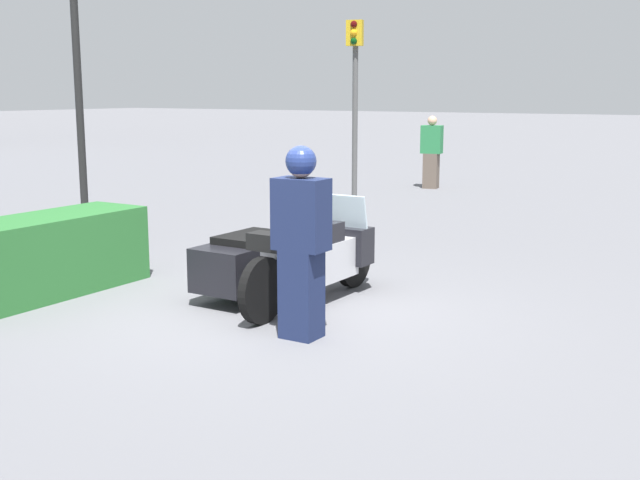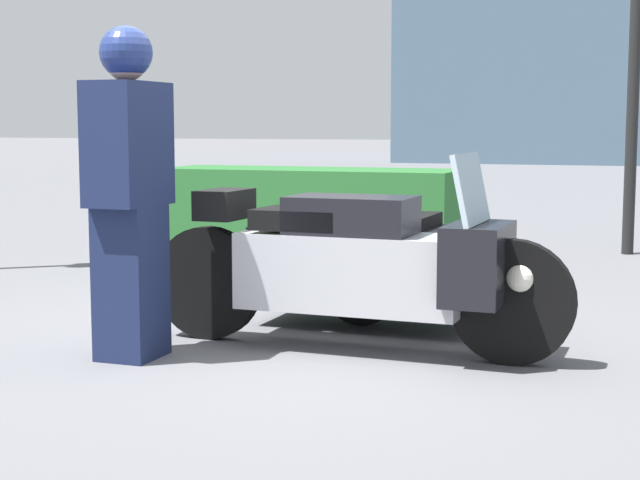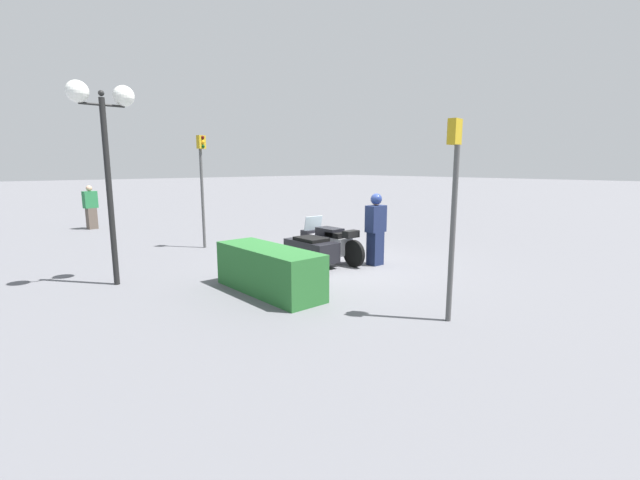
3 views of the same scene
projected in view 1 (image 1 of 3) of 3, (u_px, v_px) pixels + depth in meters
The scene contains 7 objects.
ground_plane at pixel (277, 315), 8.67m from camera, with size 160.00×160.00×0.00m, color slate.
police_motorcycle at pixel (284, 258), 9.28m from camera, with size 2.59×1.43×1.18m.
officer_rider at pixel (301, 238), 7.70m from camera, with size 0.31×0.51×1.88m.
hedge_bush_curbside at pixel (40, 257), 9.42m from camera, with size 2.70×0.90×0.93m, color #28662D.
twin_lamp_post at pixel (74, 16), 12.25m from camera, with size 0.44×1.31×4.25m.
traffic_light_near at pixel (355, 97), 12.95m from camera, with size 0.23×0.29×3.49m.
pedestrian_bystander at pixel (432, 152), 19.82m from camera, with size 0.38×0.55×1.79m.
Camera 1 is at (-6.91, -4.75, 2.38)m, focal length 45.00 mm.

